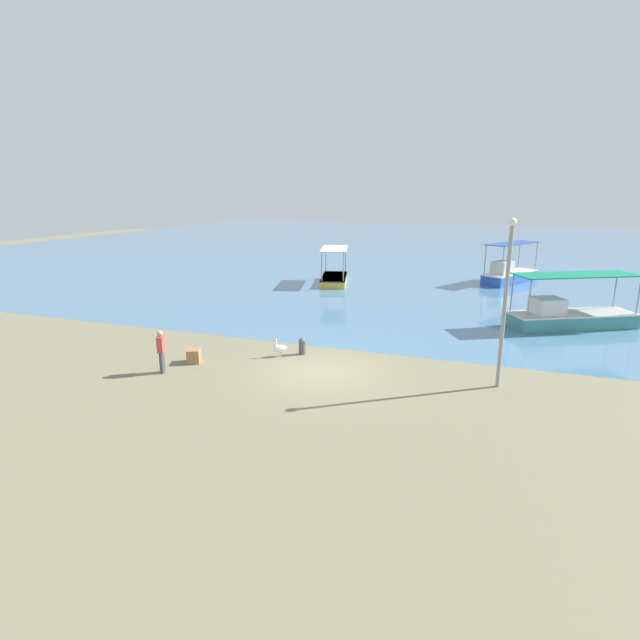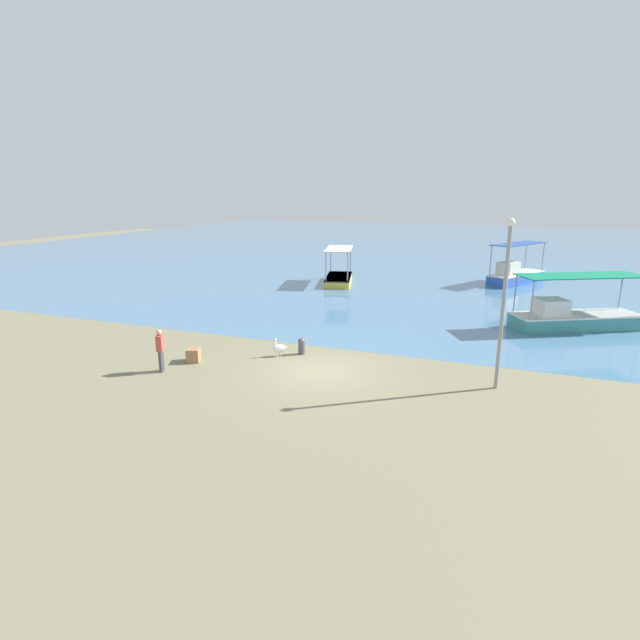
{
  "view_description": "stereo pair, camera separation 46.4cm",
  "coord_description": "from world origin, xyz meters",
  "px_view_note": "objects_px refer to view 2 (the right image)",
  "views": [
    {
      "loc": [
        6.21,
        -17.38,
        6.85
      ],
      "look_at": [
        -1.13,
        2.92,
        1.27
      ],
      "focal_mm": 28.0,
      "sensor_mm": 36.0,
      "label": 1
    },
    {
      "loc": [
        6.64,
        -17.22,
        6.85
      ],
      "look_at": [
        -1.13,
        2.92,
        1.27
      ],
      "focal_mm": 28.0,
      "sensor_mm": 36.0,
      "label": 2
    }
  ],
  "objects_px": {
    "fishing_boat_center": "(573,317)",
    "pelican": "(279,348)",
    "fishing_boat_near_left": "(339,277)",
    "mooring_bollard": "(302,345)",
    "fishing_boat_near_right": "(515,274)",
    "cargo_crate": "(194,355)",
    "fisherman_standing": "(160,349)",
    "lamp_post": "(504,296)"
  },
  "relations": [
    {
      "from": "fishing_boat_center",
      "to": "pelican",
      "type": "height_order",
      "value": "fishing_boat_center"
    },
    {
      "from": "fishing_boat_near_left",
      "to": "mooring_bollard",
      "type": "height_order",
      "value": "fishing_boat_near_left"
    },
    {
      "from": "fishing_boat_near_right",
      "to": "cargo_crate",
      "type": "relative_size",
      "value": 8.87
    },
    {
      "from": "fishing_boat_near_left",
      "to": "fisherman_standing",
      "type": "relative_size",
      "value": 3.03
    },
    {
      "from": "fisherman_standing",
      "to": "cargo_crate",
      "type": "distance_m",
      "value": 1.65
    },
    {
      "from": "mooring_bollard",
      "to": "fishing_boat_near_left",
      "type": "bearing_deg",
      "value": 103.69
    },
    {
      "from": "fishing_boat_near_right",
      "to": "lamp_post",
      "type": "height_order",
      "value": "lamp_post"
    },
    {
      "from": "mooring_bollard",
      "to": "cargo_crate",
      "type": "xyz_separation_m",
      "value": [
        -3.82,
        -2.48,
        -0.11
      ]
    },
    {
      "from": "cargo_crate",
      "to": "pelican",
      "type": "bearing_deg",
      "value": 31.71
    },
    {
      "from": "fishing_boat_near_left",
      "to": "lamp_post",
      "type": "xyz_separation_m",
      "value": [
        12.12,
        -17.84,
        2.86
      ]
    },
    {
      "from": "pelican",
      "to": "fisherman_standing",
      "type": "distance_m",
      "value": 4.85
    },
    {
      "from": "pelican",
      "to": "fisherman_standing",
      "type": "xyz_separation_m",
      "value": [
        -3.48,
        -3.33,
        0.53
      ]
    },
    {
      "from": "mooring_bollard",
      "to": "fisherman_standing",
      "type": "height_order",
      "value": "fisherman_standing"
    },
    {
      "from": "pelican",
      "to": "cargo_crate",
      "type": "height_order",
      "value": "pelican"
    },
    {
      "from": "fishing_boat_center",
      "to": "mooring_bollard",
      "type": "relative_size",
      "value": 9.02
    },
    {
      "from": "fishing_boat_near_right",
      "to": "fishing_boat_center",
      "type": "bearing_deg",
      "value": -77.41
    },
    {
      "from": "fishing_boat_center",
      "to": "fishing_boat_near_left",
      "type": "distance_m",
      "value": 17.37
    },
    {
      "from": "pelican",
      "to": "fisherman_standing",
      "type": "bearing_deg",
      "value": -136.27
    },
    {
      "from": "fishing_boat_center",
      "to": "cargo_crate",
      "type": "bearing_deg",
      "value": -143.28
    },
    {
      "from": "pelican",
      "to": "cargo_crate",
      "type": "bearing_deg",
      "value": -148.29
    },
    {
      "from": "fishing_boat_near_right",
      "to": "fisherman_standing",
      "type": "relative_size",
      "value": 3.42
    },
    {
      "from": "fishing_boat_center",
      "to": "fishing_boat_near_left",
      "type": "height_order",
      "value": "fishing_boat_center"
    },
    {
      "from": "fishing_boat_near_right",
      "to": "mooring_bollard",
      "type": "distance_m",
      "value": 23.2
    },
    {
      "from": "pelican",
      "to": "mooring_bollard",
      "type": "relative_size",
      "value": 1.09
    },
    {
      "from": "fishing_boat_near_left",
      "to": "fisherman_standing",
      "type": "bearing_deg",
      "value": -90.5
    },
    {
      "from": "lamp_post",
      "to": "fisherman_standing",
      "type": "relative_size",
      "value": 3.55
    },
    {
      "from": "fishing_boat_near_left",
      "to": "cargo_crate",
      "type": "height_order",
      "value": "fishing_boat_near_left"
    },
    {
      "from": "fishing_boat_center",
      "to": "fisherman_standing",
      "type": "bearing_deg",
      "value": -140.72
    },
    {
      "from": "pelican",
      "to": "cargo_crate",
      "type": "xyz_separation_m",
      "value": [
        -3.03,
        -1.87,
        -0.1
      ]
    },
    {
      "from": "fishing_boat_near_left",
      "to": "mooring_bollard",
      "type": "xyz_separation_m",
      "value": [
        4.1,
        -16.81,
        -0.11
      ]
    },
    {
      "from": "fisherman_standing",
      "to": "cargo_crate",
      "type": "relative_size",
      "value": 2.59
    },
    {
      "from": "fishing_boat_center",
      "to": "fishing_boat_near_left",
      "type": "xyz_separation_m",
      "value": [
        -15.42,
        7.99,
        -0.14
      ]
    },
    {
      "from": "pelican",
      "to": "mooring_bollard",
      "type": "height_order",
      "value": "pelican"
    },
    {
      "from": "fishing_boat_near_left",
      "to": "fisherman_standing",
      "type": "distance_m",
      "value": 20.75
    },
    {
      "from": "fishing_boat_center",
      "to": "mooring_bollard",
      "type": "xyz_separation_m",
      "value": [
        -11.33,
        -8.82,
        -0.25
      ]
    },
    {
      "from": "lamp_post",
      "to": "pelican",
      "type": "bearing_deg",
      "value": 177.23
    },
    {
      "from": "fishing_boat_center",
      "to": "cargo_crate",
      "type": "relative_size",
      "value": 10.16
    },
    {
      "from": "fisherman_standing",
      "to": "cargo_crate",
      "type": "xyz_separation_m",
      "value": [
        0.46,
        1.46,
        -0.63
      ]
    },
    {
      "from": "fishing_boat_near_right",
      "to": "mooring_bollard",
      "type": "height_order",
      "value": "fishing_boat_near_right"
    },
    {
      "from": "fishing_boat_near_left",
      "to": "lamp_post",
      "type": "bearing_deg",
      "value": -55.82
    },
    {
      "from": "mooring_bollard",
      "to": "fishing_boat_near_right",
      "type": "bearing_deg",
      "value": 68.58
    },
    {
      "from": "cargo_crate",
      "to": "fishing_boat_near_right",
      "type": "bearing_deg",
      "value": 62.96
    }
  ]
}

